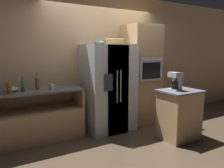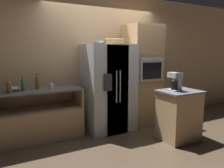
% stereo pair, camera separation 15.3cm
% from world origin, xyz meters
% --- Properties ---
extents(ground_plane, '(20.00, 20.00, 0.00)m').
position_xyz_m(ground_plane, '(0.00, 0.00, 0.00)').
color(ground_plane, '#4C3D2D').
extents(wall_back, '(12.00, 0.06, 2.80)m').
position_xyz_m(wall_back, '(0.00, 0.48, 1.40)').
color(wall_back, tan).
rests_on(wall_back, ground_plane).
extents(counter_left, '(1.59, 0.57, 0.92)m').
position_xyz_m(counter_left, '(-1.47, 0.17, 0.33)').
color(counter_left, tan).
rests_on(counter_left, ground_plane).
extents(refrigerator, '(0.95, 0.82, 1.72)m').
position_xyz_m(refrigerator, '(-0.08, 0.05, 0.86)').
color(refrigerator, silver).
rests_on(refrigerator, ground_plane).
extents(wall_oven, '(0.72, 0.71, 2.15)m').
position_xyz_m(wall_oven, '(0.80, 0.12, 1.08)').
color(wall_oven, tan).
rests_on(wall_oven, ground_plane).
extents(island_counter, '(0.71, 0.58, 0.90)m').
position_xyz_m(island_counter, '(0.80, -1.02, 0.45)').
color(island_counter, tan).
rests_on(island_counter, ground_plane).
extents(wicker_basket, '(0.40, 0.40, 0.11)m').
position_xyz_m(wicker_basket, '(0.07, 0.06, 1.78)').
color(wicker_basket, tan).
rests_on(wicker_basket, refrigerator).
extents(fruit_bowl, '(0.23, 0.23, 0.08)m').
position_xyz_m(fruit_bowl, '(-0.21, 0.15, 1.76)').
color(fruit_bowl, '#668C99').
rests_on(fruit_bowl, refrigerator).
extents(bottle_tall, '(0.06, 0.06, 0.25)m').
position_xyz_m(bottle_tall, '(-1.66, 0.16, 1.03)').
color(bottle_tall, '#33723F').
rests_on(bottle_tall, counter_left).
extents(bottle_short, '(0.08, 0.08, 0.22)m').
position_xyz_m(bottle_short, '(-1.88, 0.07, 1.02)').
color(bottle_short, brown).
rests_on(bottle_short, counter_left).
extents(bottle_wide, '(0.07, 0.07, 0.29)m').
position_xyz_m(bottle_wide, '(-1.41, 0.26, 1.05)').
color(bottle_wide, brown).
rests_on(bottle_wide, counter_left).
extents(mug, '(0.12, 0.08, 0.10)m').
position_xyz_m(mug, '(-1.20, 0.10, 0.97)').
color(mug, silver).
rests_on(mug, counter_left).
extents(mixing_bowl, '(0.23, 0.23, 0.08)m').
position_xyz_m(mixing_bowl, '(-1.82, 0.24, 0.96)').
color(mixing_bowl, white).
rests_on(mixing_bowl, counter_left).
extents(coffee_maker, '(0.18, 0.21, 0.32)m').
position_xyz_m(coffee_maker, '(0.72, -0.99, 1.08)').
color(coffee_maker, '#B2B2B7').
rests_on(coffee_maker, island_counter).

